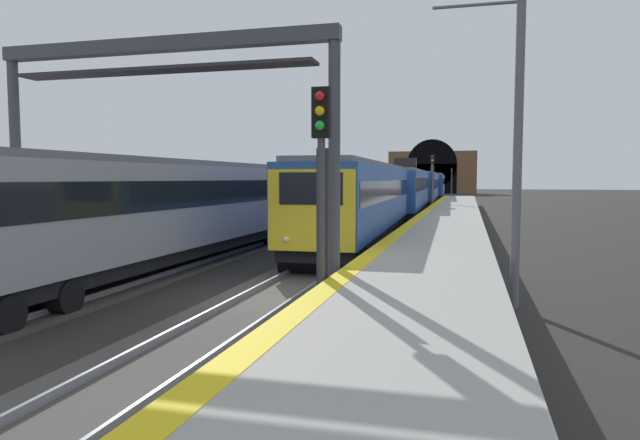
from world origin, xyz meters
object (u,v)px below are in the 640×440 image
Objects in this scene: train_adjacent_platform at (323,192)px; railway_signal_mid at (432,180)px; overhead_signal_gantry at (161,101)px; train_main_approaching at (416,188)px; railway_signal_near at (321,184)px; catenary_mast_near at (516,141)px; railway_signal_far at (452,179)px.

train_adjacent_platform is 12.01× the size of railway_signal_mid.
overhead_signal_gantry is at bearing -7.14° from railway_signal_mid.
railway_signal_mid is 0.57× the size of overhead_signal_gantry.
railway_signal_near is (-44.16, -1.95, 0.84)m from train_main_approaching.
catenary_mast_near reaches higher than train_adjacent_platform.
railway_signal_mid is at bearing 0.00° from railway_signal_far.
railway_signal_near reaches higher than train_adjacent_platform.
train_adjacent_platform is at bearing 24.32° from catenary_mast_near.
railway_signal_far is 93.29m from catenary_mast_near.
overhead_signal_gantry is at bearing 100.49° from catenary_mast_near.
train_main_approaching is 17.15m from train_adjacent_platform.
railway_signal_mid is at bearing -7.14° from overhead_signal_gantry.
railway_signal_far is at bearing 2.52° from catenary_mast_near.
railway_signal_mid is at bearing 15.07° from train_main_approaching.
train_main_approaching is at bearing -2.15° from railway_signal_far.
train_main_approaching is 44.21m from railway_signal_near.
overhead_signal_gantry reaches higher than railway_signal_mid.
overhead_signal_gantry is 1.16× the size of catenary_mast_near.
railway_signal_far is at bearing -2.74° from overhead_signal_gantry.
catenary_mast_near is at bearing 6.76° from railway_signal_mid.
overhead_signal_gantry is (1.39, 4.54, 2.06)m from railway_signal_near.
railway_signal_mid reaches higher than railway_signal_near.
overhead_signal_gantry reaches higher than railway_signal_far.
railway_signal_mid is 36.55m from overhead_signal_gantry.
overhead_signal_gantry is at bearing -106.98° from railway_signal_near.
railway_signal_far is 0.64× the size of catenary_mast_near.
train_adjacent_platform is at bearing -165.64° from railway_signal_near.
train_adjacent_platform is at bearing -5.94° from railway_signal_far.
train_main_approaching reaches higher than train_adjacent_platform.
railway_signal_near is at bearing -165.05° from train_adjacent_platform.
catenary_mast_near is (-41.17, -6.05, 1.86)m from train_main_approaching.
train_adjacent_platform is 6.79× the size of overhead_signal_gantry.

